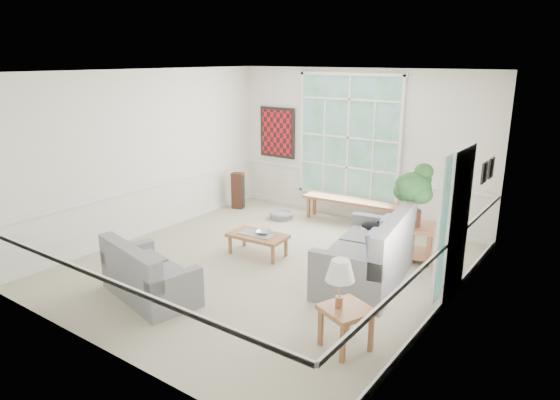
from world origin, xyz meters
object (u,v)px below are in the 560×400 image
object	(u,v)px
loveseat_right	(366,248)
loveseat_front	(150,269)
coffee_table	(258,245)
end_table	(414,243)
side_table	(346,328)

from	to	relation	value
loveseat_right	loveseat_front	distance (m)	3.08
coffee_table	end_table	xyz separation A→B (m)	(2.20, 1.30, 0.12)
loveseat_front	side_table	distance (m)	2.84
side_table	end_table	bearing A→B (deg)	96.41
loveseat_front	side_table	bearing A→B (deg)	21.20
side_table	coffee_table	bearing A→B (deg)	147.38
loveseat_right	side_table	size ratio (longest dim) A/B	3.81
end_table	coffee_table	bearing A→B (deg)	-149.48
end_table	side_table	world-z (taller)	end_table
side_table	loveseat_right	bearing A→B (deg)	109.53
coffee_table	end_table	distance (m)	2.56
loveseat_right	loveseat_front	xyz separation A→B (m)	(-2.18, -2.16, -0.13)
coffee_table	side_table	xyz separation A→B (m)	(2.53, -1.62, 0.07)
loveseat_right	coffee_table	bearing A→B (deg)	174.37
loveseat_right	coffee_table	world-z (taller)	loveseat_right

